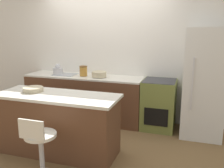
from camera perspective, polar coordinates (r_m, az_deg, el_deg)
ground_plane at (r=4.71m, az=-3.89°, el=-9.69°), size 14.00×14.00×0.00m
wall_back at (r=4.98m, az=-1.32°, el=7.08°), size 8.00×0.06×2.60m
back_counter at (r=4.97m, az=-6.33°, el=-3.11°), size 2.32×0.60×0.89m
kitchen_island at (r=3.73m, az=-12.17°, el=-8.87°), size 1.77×0.66×0.88m
oven_range at (r=4.58m, az=10.61°, el=-4.62°), size 0.58×0.61×0.89m
refrigerator at (r=4.39m, az=20.25°, el=0.23°), size 0.65×0.72×1.81m
stool_chair at (r=3.18m, az=-16.12°, el=-13.83°), size 0.38×0.38×0.81m
kettle at (r=5.05m, az=-12.25°, el=3.13°), size 0.19×0.19×0.21m
mixing_bowl at (r=4.69m, az=-2.96°, el=2.24°), size 0.27×0.27×0.10m
canister_jar at (r=4.80m, az=-6.56°, el=2.99°), size 0.15×0.15×0.19m
fruit_bowl at (r=3.85m, az=-17.57°, el=-1.16°), size 0.29×0.29×0.06m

